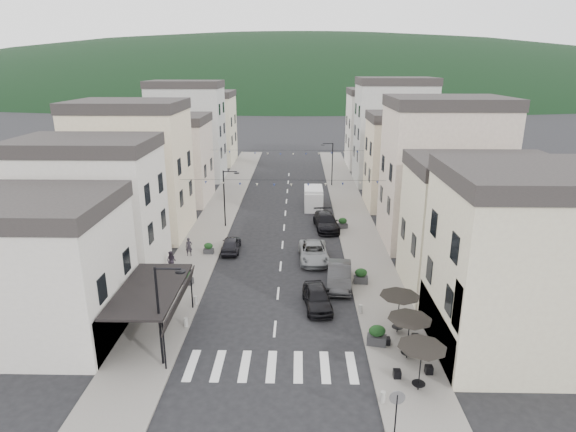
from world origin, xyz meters
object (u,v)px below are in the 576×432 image
at_px(parked_car_a, 317,297).
at_px(pedestrian_a, 189,247).
at_px(delivery_van, 313,197).
at_px(parked_car_c, 314,252).
at_px(pedestrian_b, 171,261).
at_px(parked_car_b, 339,275).
at_px(parked_car_e, 231,244).
at_px(parked_car_d, 326,222).

distance_m(parked_car_a, pedestrian_a, 14.10).
relative_size(parked_car_a, delivery_van, 0.83).
height_order(parked_car_c, delivery_van, delivery_van).
distance_m(parked_car_a, pedestrian_b, 12.95).
height_order(pedestrian_a, pedestrian_b, pedestrian_b).
xyz_separation_m(parked_car_a, parked_car_b, (1.80, 3.46, 0.09)).
bearing_deg(pedestrian_b, parked_car_c, 22.35).
height_order(delivery_van, pedestrian_b, delivery_van).
height_order(parked_car_b, parked_car_e, parked_car_b).
bearing_deg(pedestrian_a, parked_car_a, -51.84).
relative_size(parked_car_a, parked_car_b, 0.86).
distance_m(parked_car_c, parked_car_e, 7.65).
bearing_deg(parked_car_e, pedestrian_a, 19.65).
height_order(parked_car_a, pedestrian_b, pedestrian_b).
relative_size(parked_car_b, parked_car_e, 1.27).
bearing_deg(parked_car_b, parked_car_d, 95.90).
distance_m(parked_car_b, parked_car_d, 13.23).
bearing_deg(parked_car_c, parked_car_b, -72.40).
height_order(parked_car_a, parked_car_c, parked_car_a).
height_order(parked_car_d, pedestrian_b, pedestrian_b).
relative_size(parked_car_a, parked_car_c, 0.82).
bearing_deg(parked_car_e, delivery_van, -120.88).
distance_m(parked_car_b, pedestrian_b, 13.60).
xyz_separation_m(parked_car_d, delivery_van, (-1.08, 7.78, 0.44)).
distance_m(parked_car_d, pedestrian_a, 14.62).
bearing_deg(pedestrian_a, parked_car_b, -35.81).
relative_size(parked_car_e, pedestrian_a, 2.45).
height_order(parked_car_e, pedestrian_a, pedestrian_a).
xyz_separation_m(parked_car_b, pedestrian_a, (-12.69, 5.49, 0.10)).
bearing_deg(parked_car_e, parked_car_a, 123.71).
height_order(parked_car_a, parked_car_e, parked_car_a).
xyz_separation_m(parked_car_d, parked_car_e, (-8.91, -6.36, -0.12)).
bearing_deg(parked_car_c, parked_car_d, 77.24).
bearing_deg(parked_car_a, parked_car_c, 83.65).
xyz_separation_m(parked_car_a, parked_car_e, (-7.40, 10.33, -0.06)).
relative_size(parked_car_c, pedestrian_b, 3.23).
xyz_separation_m(parked_car_a, pedestrian_b, (-11.61, 5.73, 0.20)).
relative_size(parked_car_b, parked_car_d, 0.92).
xyz_separation_m(delivery_van, pedestrian_a, (-11.32, -15.52, -0.31)).
bearing_deg(parked_car_a, pedestrian_b, 147.37).
distance_m(parked_car_d, delivery_van, 7.87).
xyz_separation_m(parked_car_d, pedestrian_a, (-12.40, -7.74, 0.14)).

